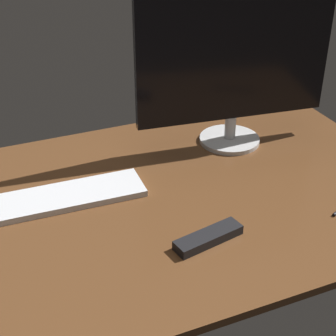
% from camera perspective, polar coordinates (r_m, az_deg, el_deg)
% --- Properties ---
extents(desk, '(1.40, 0.84, 0.02)m').
position_cam_1_polar(desk, '(1.32, -1.77, -3.73)').
color(desk, brown).
rests_on(desk, ground).
extents(monitor, '(0.56, 0.18, 0.45)m').
position_cam_1_polar(monitor, '(1.49, 7.21, 11.19)').
color(monitor, silver).
rests_on(monitor, desk).
extents(keyboard, '(0.38, 0.13, 0.02)m').
position_cam_1_polar(keyboard, '(1.34, -10.58, -2.97)').
color(keyboard, silver).
rests_on(keyboard, desk).
extents(tv_remote, '(0.17, 0.07, 0.02)m').
position_cam_1_polar(tv_remote, '(1.18, 4.38, -7.50)').
color(tv_remote, black).
rests_on(tv_remote, desk).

